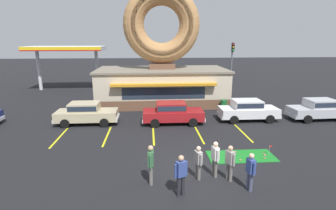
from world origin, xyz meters
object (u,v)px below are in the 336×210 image
(golf_ball, at_px, (226,154))
(pedestrian_clipboard_woman, at_px, (251,170))
(pedestrian_crossing_woman, at_px, (215,157))
(pedestrian_leather_jacket_man, at_px, (230,161))
(pedestrian_blue_sweater_man, at_px, (198,161))
(putting_flag_pin, at_px, (270,148))
(car_red, at_px, (172,112))
(car_champagne, at_px, (86,112))
(trash_bin, at_px, (224,105))
(car_silver, at_px, (319,109))
(pedestrian_hooded_kid, at_px, (151,163))
(pedestrian_beanie_man, at_px, (181,174))
(car_white, at_px, (248,109))
(traffic_light_pole, at_px, (232,61))

(golf_ball, distance_m, pedestrian_clipboard_woman, 3.56)
(pedestrian_clipboard_woman, xyz_separation_m, pedestrian_crossing_woman, (-1.15, 1.23, 0.02))
(pedestrian_leather_jacket_man, bearing_deg, pedestrian_blue_sweater_man, 170.80)
(putting_flag_pin, xyz_separation_m, car_red, (-4.70, 5.94, 0.43))
(pedestrian_clipboard_woman, bearing_deg, pedestrian_crossing_woman, 133.06)
(car_champagne, xyz_separation_m, trash_bin, (11.10, 2.85, -0.37))
(car_silver, xyz_separation_m, pedestrian_hooded_kid, (-13.08, -8.49, 0.11))
(car_silver, relative_size, pedestrian_beanie_man, 2.66)
(car_white, height_order, pedestrian_clipboard_woman, pedestrian_clipboard_woman)
(car_red, xyz_separation_m, pedestrian_blue_sweater_man, (0.41, -8.06, -0.02))
(car_white, height_order, pedestrian_crossing_woman, pedestrian_crossing_woman)
(car_white, relative_size, trash_bin, 4.69)
(car_champagne, relative_size, pedestrian_clipboard_woman, 2.79)
(car_white, xyz_separation_m, pedestrian_clipboard_woman, (-3.48, -9.50, 0.03))
(pedestrian_blue_sweater_man, bearing_deg, pedestrian_clipboard_woman, -28.52)
(car_champagne, relative_size, pedestrian_blue_sweater_man, 2.93)
(pedestrian_clipboard_woman, xyz_separation_m, traffic_light_pole, (5.23, 19.50, 2.80))
(pedestrian_hooded_kid, bearing_deg, car_champagne, 118.15)
(car_white, bearing_deg, car_red, -176.29)
(car_white, relative_size, pedestrian_crossing_woman, 2.73)
(pedestrian_blue_sweater_man, distance_m, pedestrian_clipboard_woman, 2.22)
(traffic_light_pole, bearing_deg, golf_ball, -107.90)
(pedestrian_hooded_kid, xyz_separation_m, pedestrian_leather_jacket_man, (3.44, 0.03, -0.08))
(car_silver, bearing_deg, car_champagne, 179.32)
(golf_ball, distance_m, car_champagne, 10.66)
(golf_ball, bearing_deg, pedestrian_crossing_woman, -118.42)
(golf_ball, distance_m, pedestrian_hooded_kid, 4.96)
(car_white, distance_m, trash_bin, 3.06)
(golf_ball, relative_size, pedestrian_blue_sweater_man, 0.03)
(pedestrian_blue_sweater_man, relative_size, pedestrian_clipboard_woman, 0.95)
(pedestrian_clipboard_woman, height_order, trash_bin, pedestrian_clipboard_woman)
(pedestrian_crossing_woman, xyz_separation_m, trash_bin, (3.57, 11.12, -0.43))
(traffic_light_pole, bearing_deg, pedestrian_leather_jacket_man, -107.35)
(car_champagne, xyz_separation_m, traffic_light_pole, (13.92, 9.99, 2.84))
(putting_flag_pin, height_order, car_champagne, car_champagne)
(pedestrian_crossing_woman, relative_size, traffic_light_pole, 0.29)
(car_white, bearing_deg, pedestrian_hooded_kid, -130.82)
(car_red, height_order, pedestrian_clipboard_woman, pedestrian_clipboard_woman)
(putting_flag_pin, xyz_separation_m, pedestrian_crossing_woman, (-3.49, -1.95, 0.49))
(car_red, bearing_deg, car_champagne, 176.53)
(car_silver, bearing_deg, putting_flag_pin, -137.63)
(pedestrian_crossing_woman, height_order, trash_bin, pedestrian_crossing_woman)
(pedestrian_leather_jacket_man, distance_m, pedestrian_beanie_man, 2.49)
(putting_flag_pin, xyz_separation_m, pedestrian_hooded_kid, (-6.38, -2.37, 0.55))
(pedestrian_clipboard_woman, bearing_deg, car_silver, 45.78)
(car_silver, xyz_separation_m, pedestrian_blue_sweater_man, (-10.99, -8.24, -0.02))
(pedestrian_crossing_woman, distance_m, trash_bin, 11.69)
(pedestrian_beanie_man, relative_size, pedestrian_crossing_woman, 1.04)
(pedestrian_leather_jacket_man, bearing_deg, trash_bin, 75.33)
(pedestrian_crossing_woman, bearing_deg, pedestrian_leather_jacket_man, -35.32)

